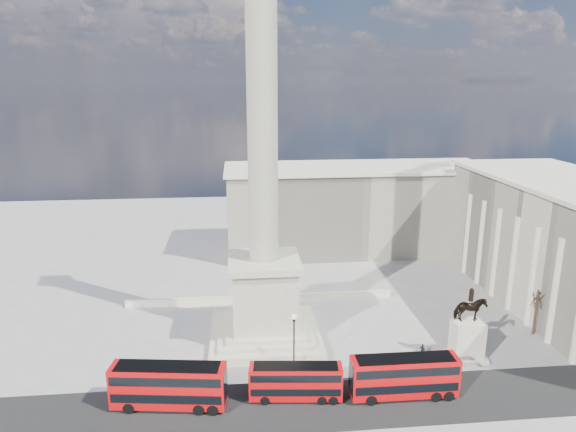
# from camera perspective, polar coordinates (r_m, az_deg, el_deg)

# --- Properties ---
(ground) EXTENTS (180.00, 180.00, 0.00)m
(ground) POSITION_cam_1_polar(r_m,az_deg,el_deg) (64.56, -2.31, -15.34)
(ground) COLOR #9F9C97
(ground) RESTS_ON ground
(asphalt_road) EXTENTS (120.00, 9.00, 0.01)m
(asphalt_road) POSITION_cam_1_polar(r_m,az_deg,el_deg) (56.63, 3.73, -20.12)
(asphalt_road) COLOR black
(asphalt_road) RESTS_ON ground
(nelsons_column) EXTENTS (14.00, 14.00, 49.85)m
(nelsons_column) POSITION_cam_1_polar(r_m,az_deg,el_deg) (63.89, -2.70, -2.98)
(nelsons_column) COLOR beige
(nelsons_column) RESTS_ON ground
(balustrade_wall) EXTENTS (40.00, 0.60, 1.10)m
(balustrade_wall) POSITION_cam_1_polar(r_m,az_deg,el_deg) (78.57, -3.03, -9.15)
(balustrade_wall) COLOR beige
(balustrade_wall) RESTS_ON ground
(building_east) EXTENTS (19.00, 46.00, 18.60)m
(building_east) POSITION_cam_1_polar(r_m,az_deg,el_deg) (84.66, 29.22, -2.97)
(building_east) COLOR #C1B79E
(building_east) RESTS_ON ground
(building_northeast) EXTENTS (51.00, 17.00, 16.60)m
(building_northeast) POSITION_cam_1_polar(r_m,az_deg,el_deg) (101.41, 7.60, 0.91)
(building_northeast) COLOR #C1B79E
(building_northeast) RESTS_ON ground
(red_bus_a) EXTENTS (11.86, 4.17, 4.71)m
(red_bus_a) POSITION_cam_1_polar(r_m,az_deg,el_deg) (56.07, -13.04, -17.88)
(red_bus_a) COLOR #BF090C
(red_bus_a) RESTS_ON ground
(red_bus_b) EXTENTS (9.83, 3.16, 3.92)m
(red_bus_b) POSITION_cam_1_polar(r_m,az_deg,el_deg) (56.15, 0.92, -17.91)
(red_bus_b) COLOR #BF090C
(red_bus_b) RESTS_ON ground
(red_bus_c) EXTENTS (11.31, 2.76, 4.58)m
(red_bus_c) POSITION_cam_1_polar(r_m,az_deg,el_deg) (57.64, 12.84, -16.97)
(red_bus_c) COLOR #BF090C
(red_bus_c) RESTS_ON ground
(victorian_lamp) EXTENTS (0.61, 0.61, 7.06)m
(victorian_lamp) POSITION_cam_1_polar(r_m,az_deg,el_deg) (59.82, 0.67, -13.38)
(victorian_lamp) COLOR black
(victorian_lamp) RESTS_ON ground
(equestrian_statue) EXTENTS (4.46, 3.34, 9.17)m
(equestrian_statue) POSITION_cam_1_polar(r_m,az_deg,el_deg) (66.05, 19.32, -12.31)
(equestrian_statue) COLOR beige
(equestrian_statue) RESTS_ON ground
(bare_tree_mid) EXTENTS (1.72, 1.72, 6.53)m
(bare_tree_mid) POSITION_cam_1_polar(r_m,az_deg,el_deg) (74.65, 25.97, -8.20)
(bare_tree_mid) COLOR #332319
(bare_tree_mid) RESTS_ON ground
(bare_tree_far) EXTENTS (1.86, 1.86, 7.58)m
(bare_tree_far) POSITION_cam_1_polar(r_m,az_deg,el_deg) (84.75, 24.30, -4.75)
(bare_tree_far) COLOR #332319
(bare_tree_far) RESTS_ON ground
(pedestrian_walking) EXTENTS (0.61, 0.44, 1.56)m
(pedestrian_walking) POSITION_cam_1_polar(r_m,az_deg,el_deg) (61.67, 14.13, -16.54)
(pedestrian_walking) COLOR black
(pedestrian_walking) RESTS_ON ground
(pedestrian_standing) EXTENTS (0.89, 0.73, 1.71)m
(pedestrian_standing) POSITION_cam_1_polar(r_m,az_deg,el_deg) (62.51, 16.50, -16.18)
(pedestrian_standing) COLOR black
(pedestrian_standing) RESTS_ON ground
(pedestrian_crossing) EXTENTS (0.77, 0.99, 1.57)m
(pedestrian_crossing) POSITION_cam_1_polar(r_m,az_deg,el_deg) (66.29, 14.72, -14.22)
(pedestrian_crossing) COLOR black
(pedestrian_crossing) RESTS_ON ground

